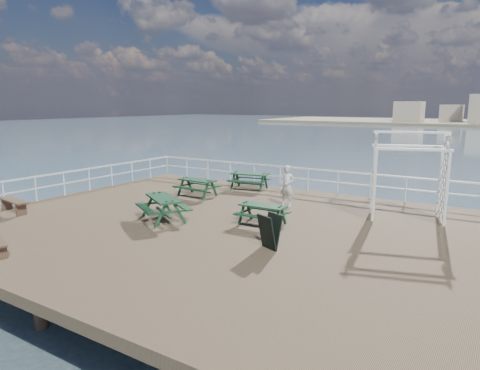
% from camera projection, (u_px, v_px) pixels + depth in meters
% --- Properties ---
extents(ground, '(18.00, 14.00, 0.30)m').
position_uv_depth(ground, '(228.00, 229.00, 14.69)').
color(ground, brown).
rests_on(ground, ground).
extents(railing, '(17.77, 13.76, 1.10)m').
position_uv_depth(railing, '(263.00, 187.00, 16.67)').
color(railing, white).
rests_on(railing, ground).
extents(picnic_table_a, '(1.81, 1.49, 0.85)m').
position_uv_depth(picnic_table_a, '(197.00, 184.00, 19.15)').
color(picnic_table_a, '#153C24').
rests_on(picnic_table_a, ground).
extents(picnic_table_b, '(1.99, 1.71, 0.87)m').
position_uv_depth(picnic_table_b, '(249.00, 177.00, 20.75)').
color(picnic_table_b, '#153C24').
rests_on(picnic_table_b, ground).
extents(picnic_table_c, '(1.64, 1.34, 0.78)m').
position_uv_depth(picnic_table_c, '(262.00, 210.00, 14.60)').
color(picnic_table_c, '#153C24').
rests_on(picnic_table_c, ground).
extents(picnic_table_d, '(2.44, 2.31, 0.93)m').
position_uv_depth(picnic_table_d, '(163.00, 203.00, 15.17)').
color(picnic_table_d, '#153C24').
rests_on(picnic_table_d, ground).
extents(flat_bench_near, '(1.77, 0.65, 0.50)m').
position_uv_depth(flat_bench_near, '(13.00, 203.00, 16.21)').
color(flat_bench_near, brown).
rests_on(flat_bench_near, ground).
extents(trellis_arbor, '(2.81, 2.04, 3.14)m').
position_uv_depth(trellis_arbor, '(408.00, 181.00, 15.15)').
color(trellis_arbor, white).
rests_on(trellis_arbor, ground).
extents(sandwich_board, '(0.75, 0.67, 1.02)m').
position_uv_depth(sandwich_board, '(270.00, 232.00, 12.12)').
color(sandwich_board, black).
rests_on(sandwich_board, ground).
extents(person, '(0.63, 0.43, 1.67)m').
position_uv_depth(person, '(287.00, 186.00, 17.11)').
color(person, silver).
rests_on(person, ground).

